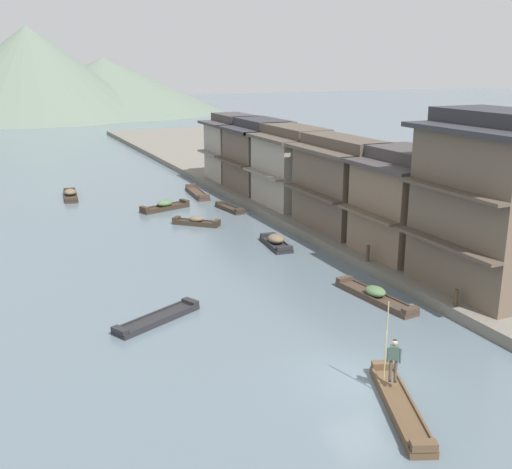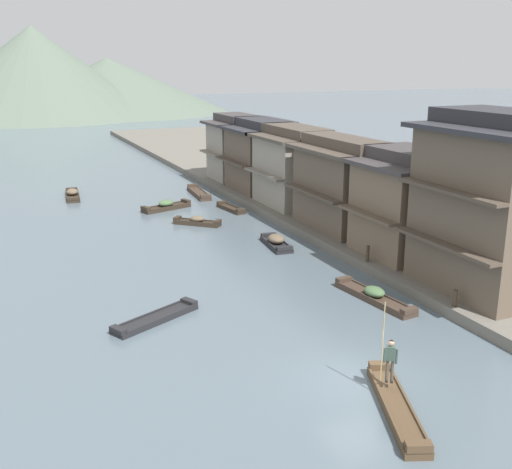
# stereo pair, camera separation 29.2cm
# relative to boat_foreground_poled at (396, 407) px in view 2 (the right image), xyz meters

# --- Properties ---
(ground_plane) EXTENTS (400.00, 400.00, 0.00)m
(ground_plane) POSITION_rel_boat_foreground_poled_xyz_m (0.00, 2.25, -0.17)
(ground_plane) COLOR slate
(riverbank_right) EXTENTS (18.00, 110.00, 0.56)m
(riverbank_right) POSITION_rel_boat_foreground_poled_xyz_m (15.92, 32.25, 0.11)
(riverbank_right) COLOR #6B665B
(riverbank_right) RESTS_ON ground
(boat_foreground_poled) EXTENTS (2.79, 5.31, 0.54)m
(boat_foreground_poled) POSITION_rel_boat_foreground_poled_xyz_m (0.00, 0.00, 0.00)
(boat_foreground_poled) COLOR brown
(boat_foreground_poled) RESTS_ON ground
(boatman_person) EXTENTS (0.51, 0.39, 3.04)m
(boatman_person) POSITION_rel_boat_foreground_poled_xyz_m (0.39, 1.06, 1.37)
(boatman_person) COLOR black
(boatman_person) RESTS_ON boat_foreground_poled
(boat_moored_nearest) EXTENTS (1.53, 3.63, 0.80)m
(boat_moored_nearest) POSITION_rel_boat_foreground_poled_xyz_m (4.59, 19.07, 0.13)
(boat_moored_nearest) COLOR #232326
(boat_moored_nearest) RESTS_ON ground
(boat_moored_second) EXTENTS (1.55, 5.29, 0.73)m
(boat_moored_second) POSITION_rel_boat_foreground_poled_xyz_m (5.06, 8.74, 0.07)
(boat_moored_second) COLOR #423328
(boat_moored_second) RESTS_ON ground
(boat_moored_third) EXTENTS (4.31, 2.31, 0.80)m
(boat_moored_third) POSITION_rel_boat_foreground_poled_xyz_m (0.87, 31.84, 0.12)
(boat_moored_third) COLOR #33281E
(boat_moored_third) RESTS_ON ground
(boat_moored_far) EXTENTS (3.15, 3.00, 0.68)m
(boat_moored_far) POSITION_rel_boat_foreground_poled_xyz_m (1.63, 26.27, 0.08)
(boat_moored_far) COLOR #33281E
(boat_moored_far) RESTS_ON ground
(boat_midriver_drifting) EXTENTS (4.50, 2.86, 0.41)m
(boat_midriver_drifting) POSITION_rel_boat_foreground_poled_xyz_m (-5.56, 10.70, -0.04)
(boat_midriver_drifting) COLOR #232326
(boat_midriver_drifting) RESTS_ON ground
(boat_midriver_upstream) EXTENTS (1.45, 5.37, 0.55)m
(boat_midriver_upstream) POSITION_rel_boat_foreground_poled_xyz_m (5.04, 36.02, 0.00)
(boat_midriver_upstream) COLOR #423328
(boat_midriver_upstream) RESTS_ON ground
(boat_upstream_distant) EXTENTS (1.28, 3.55, 0.46)m
(boat_upstream_distant) POSITION_rel_boat_foreground_poled_xyz_m (5.53, 29.47, -0.01)
(boat_upstream_distant) COLOR #33281E
(boat_upstream_distant) RESTS_ON ground
(boat_crossing_west) EXTENTS (1.55, 4.73, 0.80)m
(boat_crossing_west) POSITION_rel_boat_foreground_poled_xyz_m (-5.45, 39.51, 0.11)
(boat_crossing_west) COLOR #33281E
(boat_crossing_west) RESTS_ON ground
(house_waterfront_nearest) EXTENTS (7.15, 7.52, 8.74)m
(house_waterfront_nearest) POSITION_rel_boat_foreground_poled_xyz_m (10.78, 6.77, 4.68)
(house_waterfront_nearest) COLOR brown
(house_waterfront_nearest) RESTS_ON riverbank_right
(house_waterfront_second) EXTENTS (6.61, 5.99, 6.14)m
(house_waterfront_second) POSITION_rel_boat_foreground_poled_xyz_m (10.51, 13.21, 3.40)
(house_waterfront_second) COLOR #75604C
(house_waterfront_second) RESTS_ON riverbank_right
(house_waterfront_tall) EXTENTS (5.26, 7.57, 6.14)m
(house_waterfront_tall) POSITION_rel_boat_foreground_poled_xyz_m (9.84, 19.74, 3.39)
(house_waterfront_tall) COLOR brown
(house_waterfront_tall) RESTS_ON riverbank_right
(house_waterfront_narrow) EXTENTS (5.92, 6.90, 6.14)m
(house_waterfront_narrow) POSITION_rel_boat_foreground_poled_xyz_m (10.17, 27.37, 3.39)
(house_waterfront_narrow) COLOR gray
(house_waterfront_narrow) RESTS_ON riverbank_right
(house_waterfront_far) EXTENTS (6.40, 6.87, 6.14)m
(house_waterfront_far) POSITION_rel_boat_foreground_poled_xyz_m (10.41, 33.78, 3.39)
(house_waterfront_far) COLOR brown
(house_waterfront_far) RESTS_ON riverbank_right
(house_waterfront_end) EXTENTS (5.85, 5.43, 6.14)m
(house_waterfront_end) POSITION_rel_boat_foreground_poled_xyz_m (10.13, 39.48, 3.41)
(house_waterfront_end) COLOR gray
(house_waterfront_end) RESTS_ON riverbank_right
(mooring_post_dock_near) EXTENTS (0.20, 0.20, 0.81)m
(mooring_post_dock_near) POSITION_rel_boat_foreground_poled_xyz_m (7.27, 5.52, 0.79)
(mooring_post_dock_near) COLOR #473828
(mooring_post_dock_near) RESTS_ON riverbank_right
(mooring_post_dock_mid) EXTENTS (0.20, 0.20, 0.93)m
(mooring_post_dock_mid) POSITION_rel_boat_foreground_poled_xyz_m (7.27, 12.70, 0.85)
(mooring_post_dock_mid) COLOR #473828
(mooring_post_dock_mid) RESTS_ON riverbank_right
(hill_far_west) EXTENTS (51.18, 51.18, 18.89)m
(hill_far_west) POSITION_rel_boat_foreground_poled_xyz_m (-0.98, 126.94, 9.27)
(hill_far_west) COLOR #5B6B5B
(hill_far_west) RESTS_ON ground
(hill_far_centre) EXTENTS (55.63, 55.63, 12.39)m
(hill_far_centre) POSITION_rel_boat_foreground_poled_xyz_m (15.70, 134.08, 6.02)
(hill_far_centre) COLOR #5B6B5B
(hill_far_centre) RESTS_ON ground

